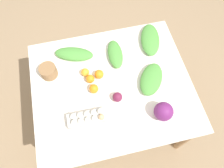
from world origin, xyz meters
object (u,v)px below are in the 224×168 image
Objects in this scene: greens_bunch_kale at (151,79)px; orange_2 at (99,74)px; egg_carton at (87,118)px; orange_1 at (94,89)px; greens_bunch_scallion at (150,39)px; orange_3 at (85,72)px; paper_bag at (48,71)px; orange_0 at (90,79)px; cabbage_purple at (164,111)px; greens_bunch_beet_tops at (115,54)px; beet_root at (117,97)px; greens_bunch_dandelion at (74,54)px.

orange_2 reaches higher than greens_bunch_kale.
orange_1 is (0.09, 0.22, -0.01)m from egg_carton.
greens_bunch_scallion is 0.65m from orange_3.
egg_carton is 4.40× the size of orange_3.
paper_bag is 0.40m from orange_1.
orange_2 is (0.08, 0.02, 0.00)m from orange_0.
greens_bunch_scallion is 0.56m from orange_2.
cabbage_purple is 0.58m from orange_2.
greens_bunch_kale is (0.01, 0.29, -0.04)m from cabbage_purple.
greens_bunch_beet_tops is 3.91× the size of orange_1.
orange_0 reaches higher than greens_bunch_scallion.
cabbage_purple is 0.48× the size of egg_carton.
orange_3 is at bearing 136.50° from cabbage_purple.
orange_3 is at bearing 126.65° from beet_root.
cabbage_purple is 0.95m from paper_bag.
greens_bunch_dandelion is at bearing -87.70° from egg_carton.
greens_bunch_beet_tops is at bearing -166.94° from greens_bunch_scallion.
greens_bunch_scallion is 4.96× the size of orange_0.
greens_bunch_dandelion is (-0.56, 0.67, -0.04)m from cabbage_purple.
greens_bunch_kale is 0.54m from orange_3.
cabbage_purple is 2.12× the size of orange_3.
egg_carton is 2.18× the size of paper_bag.
egg_carton is 4.28× the size of orange_0.
beet_root is 0.25m from orange_2.
beet_root is (-0.30, -0.09, 0.00)m from greens_bunch_kale.
egg_carton is 0.86× the size of greens_bunch_scallion.
beet_root reaches higher than orange_2.
beet_root is 1.13× the size of orange_3.
greens_bunch_scallion is at bearing 48.73° from beet_root.
orange_0 is (-0.59, -0.27, 0.00)m from greens_bunch_scallion.
cabbage_purple is at bearing -47.51° from orange_2.
cabbage_purple reaches higher than orange_1.
orange_3 is (-0.62, -0.20, -0.00)m from greens_bunch_scallion.
beet_root is at bearing -67.01° from orange_2.
cabbage_purple is 0.63m from greens_bunch_beet_tops.
cabbage_purple is at bearing -43.50° from orange_3.
orange_1 is at bearing 145.85° from beet_root.
orange_1 is at bearing -148.03° from greens_bunch_scallion.
greens_bunch_scallion and orange_3 have the same top height.
greens_bunch_scallion is at bearing -137.61° from egg_carton.
egg_carton is at bearing -103.93° from orange_0.
greens_bunch_kale is at bearing -33.83° from greens_bunch_dandelion.
greens_bunch_scallion is at bearing 13.06° from greens_bunch_beet_tops.
paper_bag is at bearing -171.84° from greens_bunch_scallion.
greens_bunch_dandelion is 0.28m from orange_0.
orange_0 is 0.95× the size of orange_1.
orange_2 is 1.10× the size of orange_3.
cabbage_purple reaches higher than egg_carton.
greens_bunch_kale is 0.42m from orange_2.
greens_bunch_scallion is 5.10× the size of orange_3.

